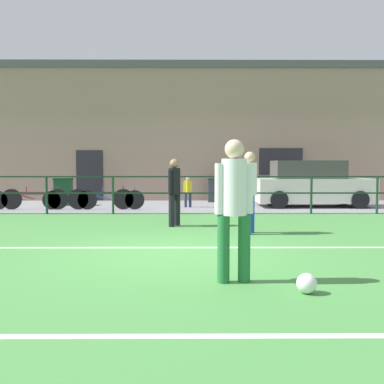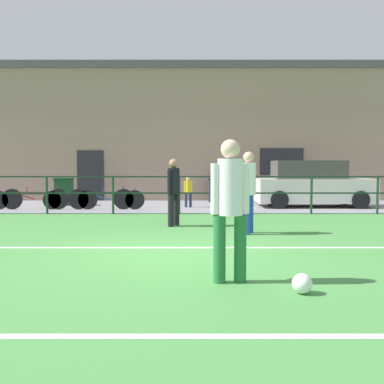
{
  "view_description": "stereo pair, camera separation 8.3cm",
  "coord_description": "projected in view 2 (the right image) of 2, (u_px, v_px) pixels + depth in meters",
  "views": [
    {
      "loc": [
        0.31,
        -7.38,
        1.45
      ],
      "look_at": [
        0.37,
        3.29,
        0.82
      ],
      "focal_mm": 41.58,
      "sensor_mm": 36.0,
      "label": 1
    },
    {
      "loc": [
        0.39,
        -7.38,
        1.45
      ],
      "look_at": [
        0.37,
        3.29,
        0.82
      ],
      "focal_mm": 41.58,
      "sensor_mm": 36.0,
      "label": 2
    }
  ],
  "objects": [
    {
      "name": "perimeter_fence",
      "position": [
        180.0,
        189.0,
        13.4
      ],
      "size": [
        36.07,
        0.07,
        1.15
      ],
      "color": "#193823",
      "rests_on": "ground"
    },
    {
      "name": "bicycle_parked_3",
      "position": [
        26.0,
        200.0,
        14.63
      ],
      "size": [
        2.35,
        0.04,
        0.71
      ],
      "color": "black",
      "rests_on": "pavement_strip"
    },
    {
      "name": "bicycle_parked_1",
      "position": [
        36.0,
        199.0,
        14.63
      ],
      "size": [
        2.2,
        0.04,
        0.77
      ],
      "color": "black",
      "rests_on": "pavement_strip"
    },
    {
      "name": "trash_bin_1",
      "position": [
        217.0,
        190.0,
        17.75
      ],
      "size": [
        0.64,
        0.54,
        0.95
      ],
      "color": "#33383D",
      "rests_on": "pavement_strip"
    },
    {
      "name": "parked_car_red",
      "position": [
        313.0,
        185.0,
        15.61
      ],
      "size": [
        3.98,
        1.8,
        1.62
      ],
      "color": "silver",
      "rests_on": "pavement_strip"
    },
    {
      "name": "ground",
      "position": [
        170.0,
        253.0,
        7.46
      ],
      "size": [
        60.0,
        44.0,
        0.04
      ],
      "primitive_type": "cube",
      "color": "#478C42"
    },
    {
      "name": "player_goalkeeper",
      "position": [
        174.0,
        188.0,
        10.67
      ],
      "size": [
        0.28,
        0.39,
        1.62
      ],
      "rotation": [
        0.0,
        0.0,
        4.15
      ],
      "color": "black",
      "rests_on": "ground"
    },
    {
      "name": "pavement_strip",
      "position": [
        182.0,
        206.0,
        15.94
      ],
      "size": [
        48.0,
        5.0,
        0.02
      ],
      "primitive_type": "cube",
      "color": "gray",
      "rests_on": "ground"
    },
    {
      "name": "bicycle_parked_2",
      "position": [
        102.0,
        199.0,
        14.63
      ],
      "size": [
        2.16,
        0.04,
        0.77
      ],
      "color": "black",
      "rests_on": "pavement_strip"
    },
    {
      "name": "player_winger",
      "position": [
        249.0,
        187.0,
        9.45
      ],
      "size": [
        0.31,
        0.45,
        1.75
      ],
      "rotation": [
        0.0,
        0.0,
        4.31
      ],
      "color": "blue",
      "rests_on": "ground"
    },
    {
      "name": "clubhouse_facade",
      "position": [
        184.0,
        133.0,
        19.47
      ],
      "size": [
        28.0,
        2.56,
        5.77
      ],
      "color": "gray",
      "rests_on": "ground"
    },
    {
      "name": "soccer_ball_spare",
      "position": [
        303.0,
        284.0,
        5.03
      ],
      "size": [
        0.23,
        0.23,
        0.23
      ],
      "primitive_type": "sphere",
      "color": "white",
      "rests_on": "ground"
    },
    {
      "name": "trash_bin_0",
      "position": [
        65.0,
        191.0,
        16.17
      ],
      "size": [
        0.61,
        0.52,
        1.0
      ],
      "color": "#194C28",
      "rests_on": "pavement_strip"
    },
    {
      "name": "player_striker",
      "position": [
        231.0,
        202.0,
        5.48
      ],
      "size": [
        0.48,
        0.31,
        1.77
      ],
      "rotation": [
        0.0,
        0.0,
        3.27
      ],
      "color": "#237038",
      "rests_on": "ground"
    },
    {
      "name": "bicycle_parked_0",
      "position": [
        112.0,
        199.0,
        14.63
      ],
      "size": [
        2.19,
        0.04,
        0.74
      ],
      "color": "black",
      "rests_on": "pavement_strip"
    },
    {
      "name": "field_line_touchline",
      "position": [
        171.0,
        248.0,
        7.88
      ],
      "size": [
        36.0,
        0.11,
        0.0
      ],
      "primitive_type": "cube",
      "color": "white",
      "rests_on": "ground"
    },
    {
      "name": "spectator_child",
      "position": [
        189.0,
        190.0,
        15.4
      ],
      "size": [
        0.29,
        0.19,
        1.08
      ],
      "rotation": [
        0.0,
        0.0,
        3.3
      ],
      "color": "#232D4C",
      "rests_on": "pavement_strip"
    },
    {
      "name": "field_line_hash",
      "position": [
        147.0,
        336.0,
        3.77
      ],
      "size": [
        36.0,
        0.11,
        0.0
      ],
      "primitive_type": "cube",
      "color": "white",
      "rests_on": "ground"
    }
  ]
}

